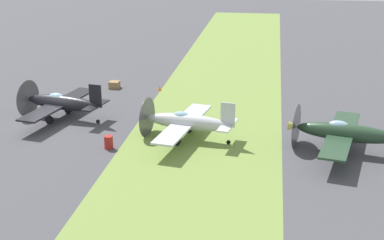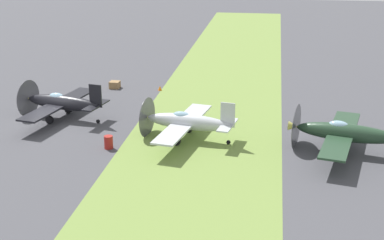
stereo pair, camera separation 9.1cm
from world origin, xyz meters
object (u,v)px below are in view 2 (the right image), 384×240
object	(u,v)px
fuel_drum	(109,142)
runway_marker_cone	(160,88)
airplane_wingman	(187,122)
airplane_lead	(62,102)
airplane_trail	(345,133)
supply_crate	(115,85)

from	to	relation	value
fuel_drum	runway_marker_cone	xyz separation A→B (m)	(14.41, -0.62, -0.23)
airplane_wingman	fuel_drum	world-z (taller)	airplane_wingman
airplane_wingman	fuel_drum	bearing A→B (deg)	126.21
airplane_lead	runway_marker_cone	size ratio (longest dim) A/B	20.64
airplane_trail	runway_marker_cone	world-z (taller)	airplane_trail
airplane_wingman	airplane_trail	distance (m)	10.79
airplane_lead	airplane_wingman	distance (m)	10.77
airplane_trail	supply_crate	world-z (taller)	airplane_trail
airplane_lead	runway_marker_cone	xyz separation A→B (m)	(8.95, -5.97, -1.13)
airplane_wingman	supply_crate	size ratio (longest dim) A/B	9.89
airplane_trail	supply_crate	distance (m)	23.40
fuel_drum	supply_crate	distance (m)	15.02
airplane_lead	airplane_trail	size ratio (longest dim) A/B	0.95
airplane_wingman	supply_crate	xyz separation A→B (m)	(12.08, 8.71, -1.00)
supply_crate	airplane_wingman	bearing A→B (deg)	-144.19
fuel_drum	airplane_lead	bearing A→B (deg)	44.44
airplane_wingman	fuel_drum	size ratio (longest dim) A/B	9.89
airplane_wingman	fuel_drum	distance (m)	5.65
supply_crate	airplane_trail	bearing A→B (deg)	-123.59
airplane_lead	fuel_drum	distance (m)	7.70
airplane_wingman	airplane_trail	xyz separation A→B (m)	(-0.86, -10.76, 0.10)
airplane_trail	runway_marker_cone	bearing A→B (deg)	62.29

